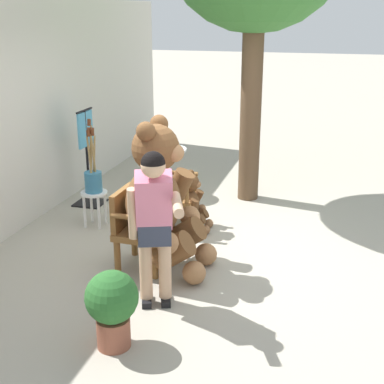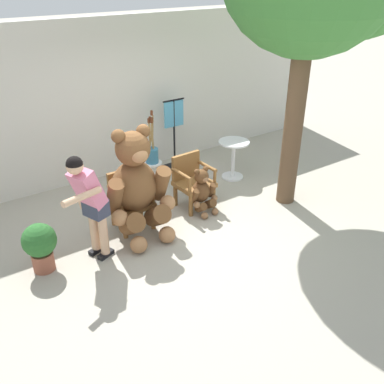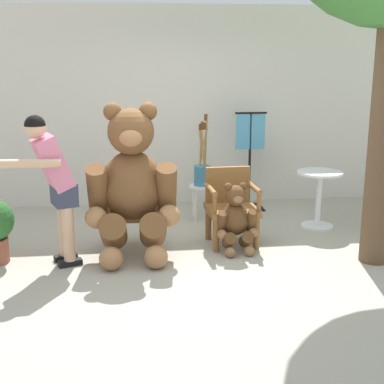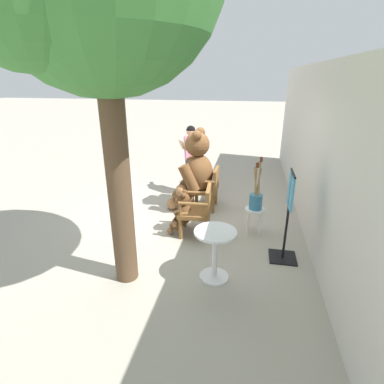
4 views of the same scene
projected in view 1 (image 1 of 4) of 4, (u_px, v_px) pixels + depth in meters
ground_plane at (197, 249)px, 6.24m from camera, size 60.00×60.00×0.00m
back_wall at (5, 120)px, 6.40m from camera, size 10.00×0.16×2.80m
wooden_chair_left at (138, 226)px, 5.71m from camera, size 0.57×0.53×0.86m
wooden_chair_right at (170, 193)px, 6.72m from camera, size 0.59×0.55×0.86m
teddy_bear_large at (161, 198)px, 5.53m from camera, size 0.98×0.93×1.64m
teddy_bear_small at (192, 202)px, 6.68m from camera, size 0.46×0.44×0.77m
person_visitor at (154, 217)px, 4.73m from camera, size 0.69×0.65×1.55m
white_stool at (94, 200)px, 6.82m from camera, size 0.34×0.34×0.46m
brush_bucket at (93, 177)px, 6.72m from camera, size 0.22×0.22×0.92m
round_side_table at (168, 166)px, 7.92m from camera, size 0.56×0.56×0.72m
potted_plant at (112, 304)px, 4.33m from camera, size 0.44×0.44×0.68m
clothing_display_stand at (87, 155)px, 7.48m from camera, size 0.44×0.40×1.36m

